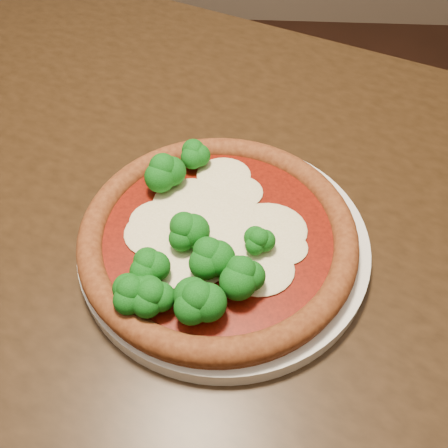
{
  "coord_description": "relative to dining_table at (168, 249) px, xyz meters",
  "views": [
    {
      "loc": [
        0.12,
        -0.2,
        1.17
      ],
      "look_at": [
        0.11,
        0.11,
        0.79
      ],
      "focal_mm": 40.0,
      "sensor_mm": 36.0,
      "label": 1
    }
  ],
  "objects": [
    {
      "name": "dining_table",
      "position": [
        0.0,
        0.0,
        0.0
      ],
      "size": [
        1.51,
        1.27,
        0.75
      ],
      "rotation": [
        0.0,
        0.0,
        -0.42
      ],
      "color": "black",
      "rests_on": "floor"
    },
    {
      "name": "plate",
      "position": [
        0.07,
        -0.06,
        0.1
      ],
      "size": [
        0.3,
        0.3,
        0.02
      ],
      "primitive_type": "cylinder",
      "color": "silver",
      "rests_on": "dining_table"
    },
    {
      "name": "pizza",
      "position": [
        0.06,
        -0.08,
        0.13
      ],
      "size": [
        0.28,
        0.28,
        0.06
      ],
      "rotation": [
        0.0,
        0.0,
        -0.23
      ],
      "color": "brown",
      "rests_on": "plate"
    }
  ]
}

